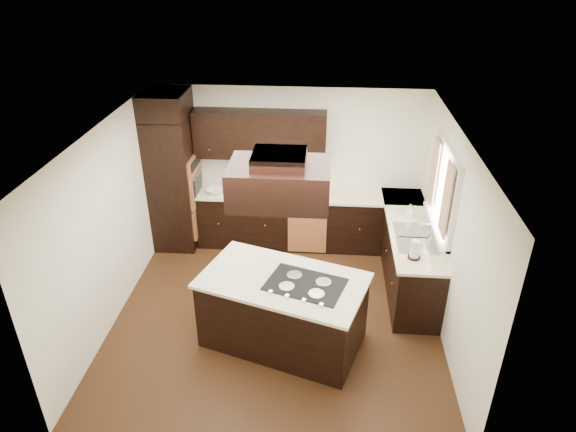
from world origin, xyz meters
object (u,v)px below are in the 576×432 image
object	(u,v)px
spice_rack	(240,184)
island	(283,312)
oven_column	(174,183)
range_hood	(279,183)

from	to	relation	value
spice_rack	island	bearing A→B (deg)	-67.38
oven_column	island	size ratio (longest dim) A/B	1.15
range_hood	spice_rack	distance (m)	2.65
range_hood	island	bearing A→B (deg)	42.88
oven_column	spice_rack	size ratio (longest dim) A/B	5.71
island	spice_rack	bearing A→B (deg)	128.99
range_hood	spice_rack	xyz separation A→B (m)	(-0.83, 2.27, -1.09)
island	spice_rack	world-z (taller)	spice_rack
range_hood	spice_rack	size ratio (longest dim) A/B	2.83
oven_column	island	world-z (taller)	oven_column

